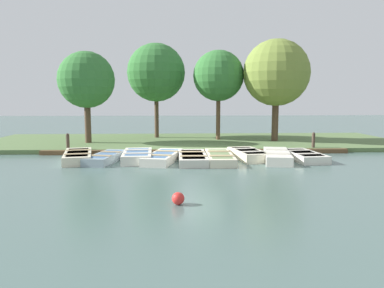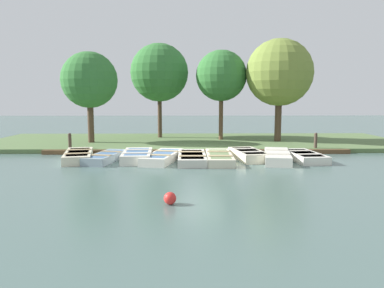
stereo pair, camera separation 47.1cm
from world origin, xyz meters
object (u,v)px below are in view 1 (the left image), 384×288
at_px(rowboat_5, 220,157).
at_px(rowboat_6, 248,154).
at_px(rowboat_2, 137,156).
at_px(park_tree_far_left, 86,80).
at_px(mooring_post_near, 68,143).
at_px(rowboat_8, 303,156).
at_px(park_tree_right, 276,73).
at_px(rowboat_3, 163,157).
at_px(rowboat_4, 193,158).
at_px(buoy, 178,198).
at_px(rowboat_7, 277,156).
at_px(mooring_post_far, 313,142).
at_px(park_tree_center, 219,76).
at_px(park_tree_left, 156,73).
at_px(rowboat_0, 78,156).
at_px(rowboat_1, 106,157).

height_order(rowboat_5, rowboat_6, rowboat_6).
distance_m(rowboat_2, park_tree_far_left, 6.83).
bearing_deg(rowboat_6, mooring_post_near, -112.74).
xyz_separation_m(rowboat_5, rowboat_8, (-0.24, 3.72, 0.00)).
bearing_deg(park_tree_right, rowboat_6, -26.63).
bearing_deg(rowboat_3, rowboat_6, 109.77).
xyz_separation_m(rowboat_4, rowboat_8, (-0.26, 4.88, 0.00)).
distance_m(rowboat_6, buoy, 7.74).
bearing_deg(park_tree_right, rowboat_8, -1.71).
distance_m(rowboat_7, mooring_post_far, 3.59).
bearing_deg(park_tree_center, park_tree_far_left, -80.16).
bearing_deg(mooring_post_near, buoy, 30.28).
height_order(rowboat_7, mooring_post_far, mooring_post_far).
xyz_separation_m(rowboat_7, park_tree_right, (-5.52, 1.36, 3.90)).
height_order(mooring_post_near, park_tree_left, park_tree_left).
xyz_separation_m(rowboat_7, buoy, (6.57, -4.35, -0.04)).
bearing_deg(park_tree_center, rowboat_2, -34.08).
distance_m(rowboat_3, rowboat_7, 4.95).
distance_m(rowboat_0, park_tree_right, 11.93).
bearing_deg(rowboat_4, rowboat_7, 91.96).
xyz_separation_m(rowboat_2, rowboat_6, (-0.30, 4.89, -0.00)).
bearing_deg(park_tree_right, mooring_post_near, -74.79).
bearing_deg(rowboat_1, rowboat_5, 98.92).
xyz_separation_m(rowboat_6, park_tree_left, (-7.25, -4.41, 4.04)).
bearing_deg(park_tree_far_left, mooring_post_near, -8.77).
bearing_deg(rowboat_3, rowboat_8, 103.91).
height_order(rowboat_1, rowboat_5, rowboat_5).
relative_size(rowboat_1, rowboat_7, 0.89).
bearing_deg(park_tree_right, rowboat_4, -41.71).
bearing_deg(rowboat_7, mooring_post_far, 146.38).
bearing_deg(park_tree_center, buoy, -10.94).
bearing_deg(rowboat_5, rowboat_8, 94.91).
bearing_deg(rowboat_4, mooring_post_near, -114.22).
bearing_deg(park_tree_far_left, rowboat_8, 64.47).
bearing_deg(mooring_post_far, rowboat_4, -66.79).
height_order(rowboat_8, mooring_post_far, mooring_post_far).
height_order(rowboat_0, park_tree_far_left, park_tree_far_left).
height_order(rowboat_6, mooring_post_far, mooring_post_far).
height_order(buoy, park_tree_left, park_tree_left).
relative_size(rowboat_8, park_tree_left, 0.47).
bearing_deg(rowboat_0, park_tree_right, 105.66).
distance_m(rowboat_5, rowboat_6, 1.48).
bearing_deg(rowboat_7, park_tree_left, -132.72).
xyz_separation_m(park_tree_far_left, park_tree_left, (-2.60, 3.68, 0.58)).
xyz_separation_m(rowboat_4, rowboat_6, (-0.62, 2.52, 0.03)).
xyz_separation_m(rowboat_0, mooring_post_far, (-2.23, 11.15, 0.30)).
bearing_deg(rowboat_5, park_tree_center, 175.36).
bearing_deg(park_tree_center, rowboat_7, 16.07).
height_order(rowboat_4, rowboat_6, rowboat_6).
bearing_deg(rowboat_7, rowboat_6, -100.93).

